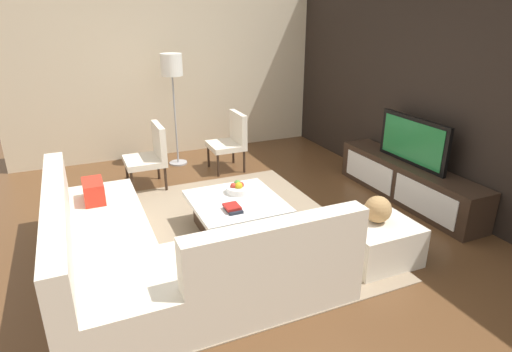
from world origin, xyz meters
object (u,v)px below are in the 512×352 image
fruit_bowl (238,188)px  coffee_table (236,215)px  book_stack (233,208)px  decorative_ball (378,209)px  sectional_couch (156,255)px  media_console (407,182)px  television (413,141)px  accent_chair_near (151,153)px  accent_chair_far (231,138)px  ottoman (374,240)px  floor_lamp (172,72)px

fruit_bowl → coffee_table: bearing=-28.4°
book_stack → coffee_table: bearing=150.9°
fruit_bowl → decorative_ball: bearing=37.5°
sectional_couch → coffee_table: bearing=122.2°
fruit_bowl → media_console: bearing=82.7°
television → accent_chair_near: 3.40m
accent_chair_far → coffee_table: bearing=-15.8°
ottoman → coffee_table: bearing=-135.1°
coffee_table → media_console: bearing=87.5°
sectional_couch → book_stack: size_ratio=11.68×
ottoman → book_stack: size_ratio=3.27×
media_console → decorative_ball: decorative_ball is taller
fruit_bowl → book_stack: size_ratio=1.31×
television → accent_chair_far: size_ratio=1.27×
decorative_ball → book_stack: 1.43m
television → coffee_table: (-0.10, -2.30, -0.59)m
media_console → fruit_bowl: (-0.28, -2.20, 0.18)m
floor_lamp → ottoman: (3.50, 1.08, -1.24)m
floor_lamp → book_stack: 2.87m
ottoman → fruit_bowl: size_ratio=2.50×
accent_chair_near → fruit_bowl: 1.65m
floor_lamp → ottoman: 3.87m
accent_chair_near → floor_lamp: floor_lamp is taller
media_console → sectional_couch: size_ratio=0.89×
decorative_ball → floor_lamp: bearing=-162.8°
coffee_table → floor_lamp: size_ratio=0.58×
book_stack → television: bearing=92.9°
fruit_bowl → accent_chair_far: bearing=161.8°
coffee_table → accent_chair_near: size_ratio=1.14×
sectional_couch → accent_chair_near: size_ratio=2.87×
accent_chair_near → floor_lamp: size_ratio=0.51×
coffee_table → fruit_bowl: fruit_bowl is taller
fruit_bowl → book_stack: bearing=-28.8°
decorative_ball → book_stack: (-0.82, -1.16, -0.12)m
television → ottoman: television is taller
television → coffee_table: television is taller
coffee_table → floor_lamp: (-2.46, -0.04, 1.23)m
television → decorative_ball: size_ratio=4.26×
accent_chair_far → sectional_couch: bearing=-29.8°
television → floor_lamp: floor_lamp is taller
television → sectional_couch: television is taller
sectional_couch → ottoman: size_ratio=3.57×
book_stack → fruit_bowl: bearing=151.2°
television → decorative_ball: bearing=-53.1°
coffee_table → decorative_ball: 1.51m
sectional_couch → television: bearing=99.0°
accent_chair_far → decorative_ball: size_ratio=3.36×
media_console → floor_lamp: (-2.56, -2.34, 1.19)m
accent_chair_near → book_stack: (1.91, 0.46, -0.08)m
media_console → floor_lamp: bearing=-137.6°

